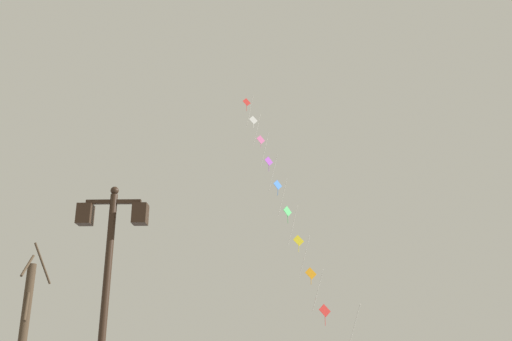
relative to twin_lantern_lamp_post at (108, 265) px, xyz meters
The scene contains 3 objects.
twin_lantern_lamp_post is the anchor object (origin of this frame).
kite_train 12.55m from the twin_lantern_lamp_post, 72.13° to the left, with size 4.01×8.39×14.40m.
bare_tree 8.21m from the twin_lantern_lamp_post, 122.53° to the left, with size 0.49×1.91×5.41m.
Camera 1 is at (-0.08, -0.69, 1.62)m, focal length 39.80 mm.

